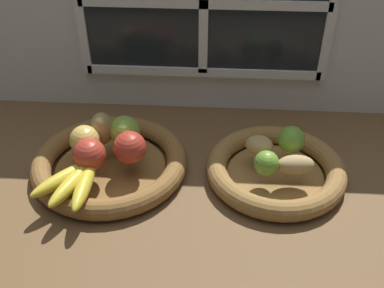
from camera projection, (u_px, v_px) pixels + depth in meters
The scene contains 14 objects.
ground_plane at pixel (197, 174), 110.83cm from camera, with size 140.00×90.00×3.00cm, color brown.
back_wall at pixel (204, 13), 117.32cm from camera, with size 140.00×4.60×55.00cm.
fruit_bowl_left at pixel (110, 163), 108.36cm from camera, with size 36.80×36.80×4.77cm.
fruit_bowl_right at pixel (275, 170), 106.33cm from camera, with size 32.51×32.51×4.77cm.
apple_red_right at pixel (130, 147), 102.78cm from camera, with size 7.55×7.55×7.55cm, color #B73828.
apple_golden_left at pixel (85, 140), 105.47cm from camera, with size 7.06×7.06×7.06cm, color #DBB756.
apple_red_front at pixel (89, 154), 100.83cm from camera, with size 7.36×7.36×7.36cm, color #B73828.
apple_green_back at pixel (125, 131), 108.27cm from camera, with size 7.34×7.34×7.34cm, color #7AA338.
pear_brown at pixel (102, 129), 108.21cm from camera, with size 5.91×5.64×8.30cm, color olive.
banana_bunch_front at pixel (74, 181), 96.76cm from camera, with size 12.95×17.37×3.21cm.
potato_oblong at pixel (259, 145), 106.29cm from camera, with size 6.53×5.33×4.29cm, color tan.
potato_small at pixel (296, 165), 100.48cm from camera, with size 8.36×4.60×4.22cm, color tan.
lime_near at pixel (266, 163), 99.79cm from camera, with size 5.60×5.60×5.60cm, color #6B9E33.
lime_far at pixel (291, 139), 106.25cm from camera, with size 6.40×6.40×6.40cm, color #6B9E33.
Camera 1 is at (4.28, -84.80, 70.12)cm, focal length 42.56 mm.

